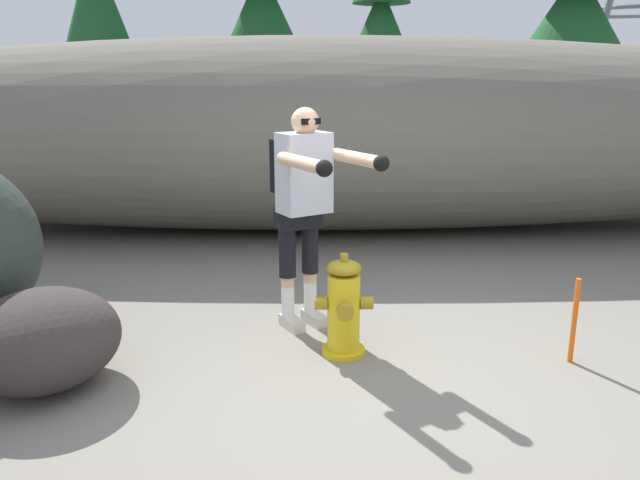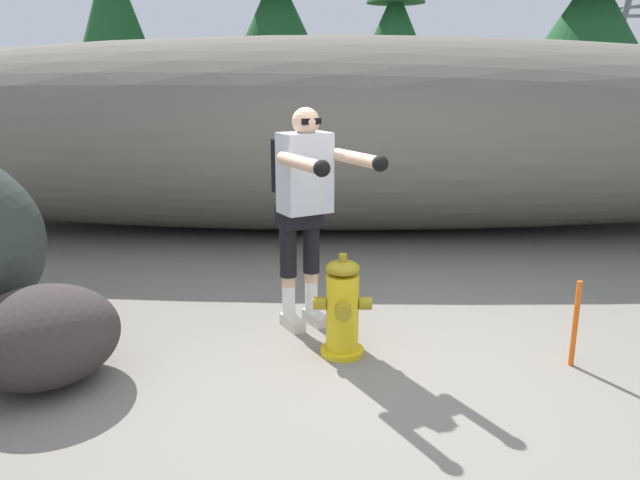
{
  "view_description": "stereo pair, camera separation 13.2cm",
  "coord_description": "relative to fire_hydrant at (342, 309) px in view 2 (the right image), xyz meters",
  "views": [
    {
      "loc": [
        -0.33,
        -3.7,
        1.92
      ],
      "look_at": [
        -0.23,
        0.65,
        0.75
      ],
      "focal_mm": 34.99,
      "sensor_mm": 36.0,
      "label": 1
    },
    {
      "loc": [
        -0.2,
        -3.7,
        1.92
      ],
      "look_at": [
        -0.23,
        0.65,
        0.75
      ],
      "focal_mm": 34.99,
      "sensor_mm": 36.0,
      "label": 2
    }
  ],
  "objects": [
    {
      "name": "ground_plane",
      "position": [
        0.07,
        -0.34,
        -0.36
      ],
      "size": [
        56.0,
        56.0,
        0.04
      ],
      "primitive_type": "cube",
      "color": "slate"
    },
    {
      "name": "boulder_mid",
      "position": [
        -1.9,
        -0.42,
        -0.02
      ],
      "size": [
        1.3,
        1.31,
        0.63
      ],
      "primitive_type": "ellipsoid",
      "rotation": [
        0.0,
        0.0,
        0.81
      ],
      "color": "#352D2D",
      "rests_on": "ground_plane"
    },
    {
      "name": "pine_tree_center",
      "position": [
        1.46,
        10.78,
        2.75
      ],
      "size": [
        2.03,
        2.03,
        5.29
      ],
      "color": "#47331E",
      "rests_on": "ground_plane"
    },
    {
      "name": "fire_hydrant",
      "position": [
        0.0,
        0.0,
        0.0
      ],
      "size": [
        0.41,
        0.36,
        0.73
      ],
      "color": "gold",
      "rests_on": "ground_plane"
    },
    {
      "name": "survey_stake",
      "position": [
        1.55,
        -0.16,
        -0.04
      ],
      "size": [
        0.04,
        0.04,
        0.6
      ],
      "primitive_type": "cylinder",
      "color": "#E55914",
      "rests_on": "ground_plane"
    },
    {
      "name": "utility_worker",
      "position": [
        -0.27,
        0.48,
        0.73
      ],
      "size": [
        0.83,
        1.03,
        1.68
      ],
      "rotation": [
        0.0,
        0.0,
        -1.05
      ],
      "color": "beige",
      "rests_on": "ground_plane"
    },
    {
      "name": "pine_tree_left",
      "position": [
        -1.29,
        11.85,
        3.14
      ],
      "size": [
        2.75,
        2.75,
        6.26
      ],
      "color": "#47331E",
      "rests_on": "ground_plane"
    },
    {
      "name": "dirt_embankment",
      "position": [
        0.07,
        3.82,
        0.84
      ],
      "size": [
        17.05,
        3.2,
        2.35
      ],
      "primitive_type": "ellipsoid",
      "color": "#666056",
      "rests_on": "ground_plane"
    },
    {
      "name": "pine_tree_right",
      "position": [
        5.08,
        8.88,
        2.83
      ],
      "size": [
        2.94,
        2.94,
        5.5
      ],
      "color": "#47331E",
      "rests_on": "ground_plane"
    }
  ]
}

